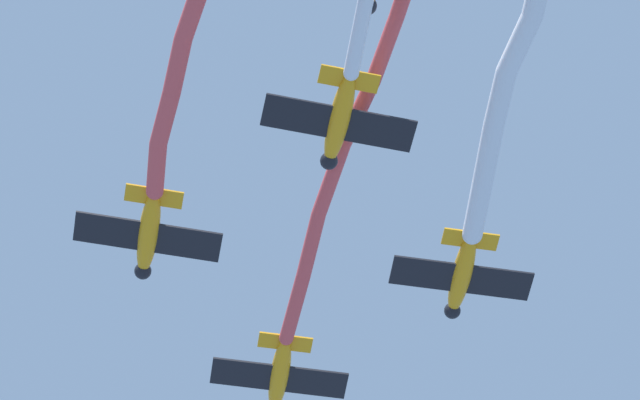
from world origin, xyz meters
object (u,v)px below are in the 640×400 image
(airplane_left_wing, at_px, (148,234))
(airplane_slot, at_px, (339,121))
(airplane_lead, at_px, (279,376))
(airplane_right_wing, at_px, (461,276))

(airplane_left_wing, distance_m, airplane_slot, 10.29)
(airplane_lead, xyz_separation_m, airplane_slot, (14.51, 1.06, -0.20))
(airplane_lead, xyz_separation_m, airplane_left_wing, (7.79, -6.73, -0.40))
(airplane_lead, relative_size, airplane_slot, 0.99)
(airplane_left_wing, height_order, airplane_slot, airplane_slot)
(airplane_slot, bearing_deg, airplane_right_wing, -45.91)
(airplane_left_wing, bearing_deg, airplane_lead, -44.67)
(airplane_lead, height_order, airplane_right_wing, airplane_right_wing)
(airplane_slot, bearing_deg, airplane_left_wing, 44.10)
(airplane_lead, bearing_deg, airplane_left_wing, 137.26)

